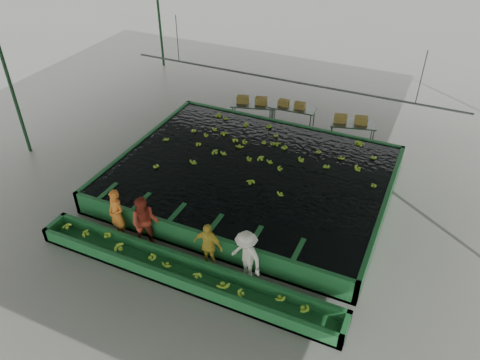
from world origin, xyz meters
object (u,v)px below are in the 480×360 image
at_px(flotation_tank, 251,178).
at_px(worker_d, 246,256).
at_px(packing_table_right, 352,133).
at_px(box_stack_right, 350,122).
at_px(worker_b, 145,223).
at_px(sorting_trough, 183,272).
at_px(worker_c, 208,246).
at_px(packing_table_left, 253,113).
at_px(box_stack_left, 252,103).
at_px(box_stack_mid, 291,107).
at_px(packing_table_mid, 292,116).
at_px(worker_a, 117,214).

height_order(flotation_tank, worker_d, worker_d).
distance_m(packing_table_right, box_stack_right, 0.47).
xyz_separation_m(worker_b, packing_table_right, (4.46, 9.31, -0.49)).
height_order(sorting_trough, worker_c, worker_c).
height_order(packing_table_left, box_stack_left, box_stack_left).
bearing_deg(sorting_trough, worker_b, 156.17).
xyz_separation_m(box_stack_mid, box_stack_right, (2.79, -0.22, -0.07)).
height_order(worker_c, packing_table_mid, worker_c).
relative_size(worker_a, packing_table_right, 0.93).
bearing_deg(packing_table_right, worker_a, -120.84).
bearing_deg(box_stack_left, packing_table_left, -39.25).
xyz_separation_m(sorting_trough, worker_b, (-1.81, 0.80, 0.69)).
bearing_deg(sorting_trough, box_stack_left, 101.88).
bearing_deg(box_stack_mid, packing_table_left, -166.71).
distance_m(worker_d, packing_table_mid, 9.81).
bearing_deg(worker_d, packing_table_mid, 124.49).
distance_m(flotation_tank, sorting_trough, 5.10).
relative_size(worker_c, packing_table_left, 0.81).
bearing_deg(worker_a, worker_b, 14.13).
bearing_deg(packing_table_right, worker_d, -95.76).
relative_size(worker_c, packing_table_right, 0.85).
bearing_deg(box_stack_left, worker_a, -94.91).
distance_m(worker_d, box_stack_left, 10.02).
distance_m(packing_table_left, box_stack_mid, 1.85).
bearing_deg(worker_a, box_stack_left, 99.23).
relative_size(worker_b, worker_c, 1.13).
distance_m(worker_d, box_stack_right, 9.41).
relative_size(packing_table_left, box_stack_mid, 1.63).
relative_size(sorting_trough, worker_c, 6.03).
bearing_deg(box_stack_mid, worker_c, -85.68).
bearing_deg(worker_d, box_stack_mid, 124.81).
bearing_deg(packing_table_mid, box_stack_mid, -166.01).
height_order(worker_a, box_stack_left, worker_a).
bearing_deg(worker_c, packing_table_right, 77.42).
distance_m(sorting_trough, packing_table_mid, 10.41).
distance_m(flotation_tank, box_stack_right, 5.67).
xyz_separation_m(sorting_trough, packing_table_right, (2.65, 10.11, 0.19)).
bearing_deg(packing_table_right, flotation_tank, -117.86).
bearing_deg(worker_b, packing_table_mid, 56.13).
xyz_separation_m(packing_table_mid, box_stack_left, (-1.89, -0.35, 0.45)).
relative_size(packing_table_mid, packing_table_right, 1.08).
xyz_separation_m(packing_table_left, packing_table_mid, (1.79, 0.42, 0.02)).
bearing_deg(worker_a, packing_table_mid, 88.54).
height_order(worker_b, box_stack_mid, worker_b).
xyz_separation_m(worker_d, box_stack_mid, (-1.99, 9.59, 0.07)).
bearing_deg(packing_table_left, sorting_trough, -78.55).
distance_m(worker_c, packing_table_mid, 9.63).
xyz_separation_m(flotation_tank, box_stack_left, (-2.12, 4.96, 0.48)).
distance_m(packing_table_left, box_stack_right, 4.55).
height_order(worker_a, box_stack_right, worker_a).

